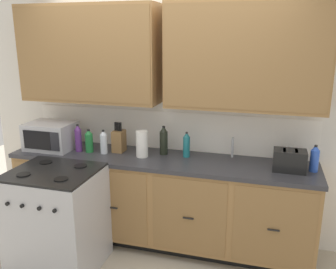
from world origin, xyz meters
TOP-DOWN VIEW (x-y plane):
  - ground_plane at (0.00, 0.00)m, footprint 8.00×8.00m
  - wall_unit at (0.00, 0.50)m, footprint 4.17×0.40m
  - counter_run at (0.00, 0.30)m, footprint 3.00×0.64m
  - stove_range at (-0.78, -0.33)m, footprint 0.76×0.68m
  - microwave at (-1.18, 0.27)m, footprint 0.48×0.37m
  - toaster at (1.21, 0.28)m, footprint 0.28×0.18m
  - knife_block at (-0.46, 0.37)m, footprint 0.11×0.14m
  - sink_faucet at (0.69, 0.51)m, footprint 0.02×0.02m
  - paper_towel_roll at (-0.17, 0.29)m, footprint 0.12×0.12m
  - bottle_green at (-0.74, 0.28)m, footprint 0.08×0.08m
  - bottle_blue at (1.41, 0.33)m, footprint 0.08×0.08m
  - bottle_dark at (0.01, 0.42)m, footprint 0.08×0.08m
  - bottle_teal at (0.25, 0.40)m, footprint 0.07×0.07m
  - bottle_violet at (-0.86, 0.27)m, footprint 0.07×0.07m
  - bottle_clear at (-0.58, 0.27)m, footprint 0.07×0.07m

SIDE VIEW (x-z plane):
  - ground_plane at x=0.00m, z-range 0.00..0.00m
  - stove_range at x=-0.78m, z-range 0.00..0.95m
  - counter_run at x=0.00m, z-range 0.01..0.94m
  - toaster at x=1.21m, z-range 0.93..1.12m
  - sink_faucet at x=0.69m, z-range 0.93..1.13m
  - knife_block at x=-0.46m, z-range 0.89..1.20m
  - bottle_green at x=-0.74m, z-range 0.92..1.16m
  - bottle_blue at x=1.41m, z-range 0.92..1.16m
  - bottle_clear at x=-0.58m, z-range 0.92..1.17m
  - bottle_teal at x=0.25m, z-range 0.92..1.17m
  - paper_towel_roll at x=-0.17m, z-range 0.93..1.19m
  - bottle_violet at x=-0.86m, z-range 0.92..1.21m
  - microwave at x=-1.18m, z-range 0.93..1.21m
  - bottle_dark at x=0.01m, z-range 0.92..1.21m
  - wall_unit at x=0.00m, z-range 0.40..2.94m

